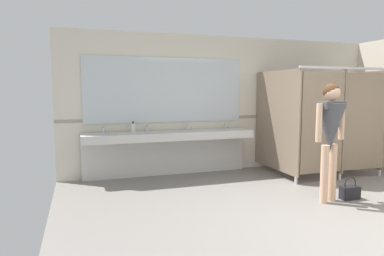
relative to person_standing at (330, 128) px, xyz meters
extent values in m
cube|color=gray|center=(-0.39, -0.81, -1.11)|extent=(6.68, 6.89, 0.10)
cube|color=beige|center=(-0.39, 2.40, 0.25)|extent=(6.68, 0.12, 2.62)
cube|color=#9E937F|center=(-0.39, 2.34, -0.01)|extent=(6.68, 0.01, 0.06)
cube|color=silver|center=(-1.77, 2.05, -0.29)|extent=(3.08, 0.53, 0.14)
cube|color=silver|center=(-1.77, 2.28, -0.71)|extent=(3.08, 0.08, 0.70)
cube|color=beige|center=(-2.92, 2.02, -0.27)|extent=(0.42, 0.29, 0.11)
cylinder|color=silver|center=(-2.92, 2.23, -0.16)|extent=(0.04, 0.04, 0.11)
cylinder|color=silver|center=(-2.92, 2.17, -0.12)|extent=(0.03, 0.11, 0.03)
sphere|color=silver|center=(-2.85, 2.24, -0.19)|extent=(0.04, 0.04, 0.04)
cube|color=beige|center=(-2.15, 2.02, -0.27)|extent=(0.42, 0.29, 0.11)
cylinder|color=silver|center=(-2.15, 2.23, -0.16)|extent=(0.04, 0.04, 0.11)
cylinder|color=silver|center=(-2.15, 2.17, -0.12)|extent=(0.03, 0.11, 0.03)
sphere|color=silver|center=(-2.08, 2.24, -0.19)|extent=(0.04, 0.04, 0.04)
cube|color=beige|center=(-1.38, 2.02, -0.27)|extent=(0.42, 0.29, 0.11)
cylinder|color=silver|center=(-1.38, 2.23, -0.16)|extent=(0.04, 0.04, 0.11)
cylinder|color=silver|center=(-1.38, 2.17, -0.12)|extent=(0.03, 0.11, 0.03)
sphere|color=silver|center=(-1.31, 2.24, -0.19)|extent=(0.04, 0.04, 0.04)
cube|color=beige|center=(-0.61, 2.02, -0.27)|extent=(0.42, 0.29, 0.11)
cylinder|color=silver|center=(-0.61, 2.23, -0.16)|extent=(0.04, 0.04, 0.11)
cylinder|color=silver|center=(-0.61, 2.17, -0.12)|extent=(0.03, 0.11, 0.03)
sphere|color=silver|center=(-0.54, 2.24, -0.19)|extent=(0.04, 0.04, 0.04)
cube|color=silver|center=(-1.77, 2.33, 0.53)|extent=(2.98, 0.02, 1.19)
cube|color=#84705B|center=(0.13, 1.59, -0.03)|extent=(0.03, 1.45, 1.82)
cylinder|color=silver|center=(0.13, 0.93, -1.00)|extent=(0.05, 0.05, 0.12)
cube|color=#84705B|center=(1.04, 1.59, -0.03)|extent=(0.03, 1.45, 1.82)
cylinder|color=silver|center=(1.04, 0.93, -1.00)|extent=(0.05, 0.05, 0.12)
cube|color=#84705B|center=(1.95, 1.59, -0.03)|extent=(0.03, 1.45, 1.82)
cylinder|color=silver|center=(1.95, 0.93, -1.00)|extent=(0.05, 0.05, 0.12)
cube|color=#84705B|center=(0.59, 0.90, -0.03)|extent=(0.83, 0.04, 1.72)
cube|color=#84705B|center=(1.49, 0.90, -0.03)|extent=(0.83, 0.06, 1.72)
cube|color=#B7BABF|center=(1.04, 0.90, 0.90)|extent=(1.88, 0.04, 0.04)
cylinder|color=#DBAD89|center=(0.09, 0.02, -0.65)|extent=(0.11, 0.11, 0.82)
cylinder|color=#DBAD89|center=(-0.09, -0.02, -0.65)|extent=(0.11, 0.11, 0.82)
cone|color=#47474C|center=(0.00, 0.00, -0.01)|extent=(0.49, 0.49, 0.70)
cube|color=#47474C|center=(0.00, 0.00, 0.31)|extent=(0.47, 0.27, 0.10)
cylinder|color=#DBAD89|center=(0.24, 0.06, 0.08)|extent=(0.08, 0.08, 0.52)
cylinder|color=#DBAD89|center=(-0.24, -0.06, 0.08)|extent=(0.08, 0.08, 0.52)
sphere|color=#DBAD89|center=(0.00, 0.00, 0.48)|extent=(0.22, 0.22, 0.22)
sphere|color=#472D19|center=(0.00, 0.01, 0.50)|extent=(0.23, 0.23, 0.23)
cube|color=black|center=(0.39, 0.00, -0.96)|extent=(0.27, 0.15, 0.19)
torus|color=black|center=(0.39, 0.00, -0.83)|extent=(0.20, 0.02, 0.20)
cylinder|color=white|center=(-2.41, 2.21, -0.14)|extent=(0.07, 0.07, 0.15)
cylinder|color=black|center=(-2.41, 2.21, -0.05)|extent=(0.03, 0.03, 0.04)
camera|label=1|loc=(-3.32, -3.90, 0.51)|focal=32.11mm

